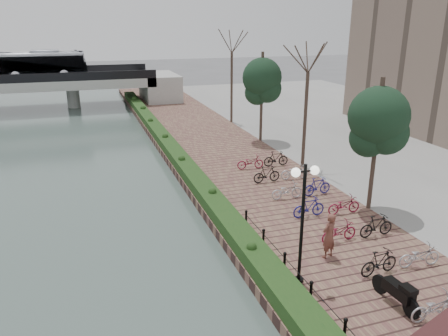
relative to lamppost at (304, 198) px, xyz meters
name	(u,v)px	position (x,y,z in m)	size (l,w,h in m)	color
promenade	(236,169)	(2.41, 13.29, -3.49)	(8.00, 75.00, 0.50)	brown
inland_pavement	(434,148)	(18.41, 13.29, -3.49)	(24.00, 75.00, 0.50)	gray
hedge	(177,155)	(-0.99, 15.79, -2.94)	(1.10, 56.00, 0.60)	#143815
chain_fence	(327,310)	(-0.19, -2.21, -2.89)	(0.10, 14.10, 0.70)	black
lamppost	(304,198)	(0.00, 0.00, 0.00)	(1.02, 0.32, 4.44)	black
motorcycle	(396,290)	(2.35, -2.24, -2.68)	(0.56, 1.79, 1.12)	black
pedestrian	(329,236)	(1.89, 1.18, -2.30)	(0.68, 0.45, 1.87)	brown
bicycle_parking	(327,206)	(3.90, 4.64, -2.76)	(2.40, 17.32, 1.00)	#B8B8BD
street_trees	(334,130)	(6.41, 8.47, -0.05)	(3.20, 37.12, 6.80)	#35271F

